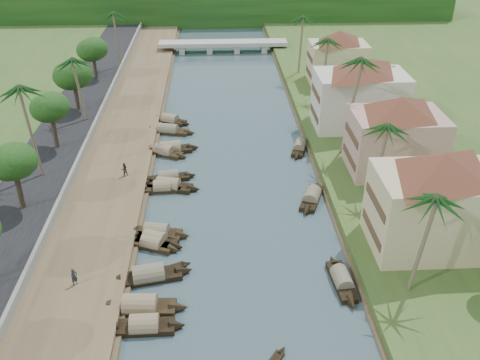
{
  "coord_description": "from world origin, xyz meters",
  "views": [
    {
      "loc": [
        -2.33,
        -44.91,
        33.53
      ],
      "look_at": [
        0.56,
        10.77,
        2.0
      ],
      "focal_mm": 40.0,
      "sensor_mm": 36.0,
      "label": 1
    }
  ],
  "objects_px": {
    "building_near": "(437,201)",
    "person_near": "(74,277)",
    "sampan_1": "(145,326)",
    "bridge": "(223,44)"
  },
  "relations": [
    {
      "from": "building_near",
      "to": "bridge",
      "type": "bearing_deg",
      "value": 104.39
    },
    {
      "from": "building_near",
      "to": "sampan_1",
      "type": "xyz_separation_m",
      "value": [
        -27.7,
        -9.2,
        -5.97
      ]
    },
    {
      "from": "sampan_1",
      "to": "person_near",
      "type": "xyz_separation_m",
      "value": [
        -6.84,
        5.28,
        1.27
      ]
    },
    {
      "from": "building_near",
      "to": "person_near",
      "type": "xyz_separation_m",
      "value": [
        -34.54,
        -3.92,
        -4.7
      ]
    },
    {
      "from": "sampan_1",
      "to": "bridge",
      "type": "bearing_deg",
      "value": 83.5
    },
    {
      "from": "bridge",
      "to": "sampan_1",
      "type": "xyz_separation_m",
      "value": [
        -8.71,
        -83.2,
        -1.31
      ]
    },
    {
      "from": "bridge",
      "to": "building_near",
      "type": "relative_size",
      "value": 1.89
    },
    {
      "from": "sampan_1",
      "to": "person_near",
      "type": "distance_m",
      "value": 8.74
    },
    {
      "from": "bridge",
      "to": "person_near",
      "type": "relative_size",
      "value": 15.9
    },
    {
      "from": "person_near",
      "to": "bridge",
      "type": "bearing_deg",
      "value": 34.01
    }
  ]
}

